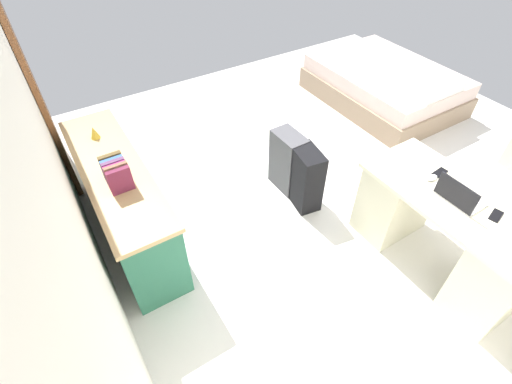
{
  "coord_description": "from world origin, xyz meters",
  "views": [
    {
      "loc": [
        -2.08,
        2.32,
        2.72
      ],
      "look_at": [
        -0.21,
        1.16,
        0.6
      ],
      "focal_mm": 26.36,
      "sensor_mm": 36.0,
      "label": 1
    }
  ],
  "objects_px": {
    "computer_mouse": "(432,178)",
    "bed": "(385,85)",
    "office_chair": "(505,187)",
    "suitcase_spare_grey": "(288,161)",
    "laptop": "(459,196)",
    "cell_phone_near_laptop": "(496,216)",
    "credenza": "(124,202)",
    "figurine_small": "(94,133)",
    "desk": "(443,232)",
    "suitcase_black": "(305,178)",
    "cell_phone_by_mouse": "(440,173)"
  },
  "relations": [
    {
      "from": "desk",
      "to": "bed",
      "type": "distance_m",
      "value": 2.73
    },
    {
      "from": "credenza",
      "to": "bed",
      "type": "bearing_deg",
      "value": -82.48
    },
    {
      "from": "computer_mouse",
      "to": "office_chair",
      "type": "bearing_deg",
      "value": -104.97
    },
    {
      "from": "desk",
      "to": "bed",
      "type": "xyz_separation_m",
      "value": [
        2.18,
        -1.63,
        -0.15
      ]
    },
    {
      "from": "credenza",
      "to": "cell_phone_near_laptop",
      "type": "xyz_separation_m",
      "value": [
        -1.93,
        -2.16,
        0.37
      ]
    },
    {
      "from": "cell_phone_near_laptop",
      "to": "figurine_small",
      "type": "relative_size",
      "value": 1.24
    },
    {
      "from": "office_chair",
      "to": "laptop",
      "type": "xyz_separation_m",
      "value": [
        -0.03,
        0.92,
        0.39
      ]
    },
    {
      "from": "office_chair",
      "to": "credenza",
      "type": "relative_size",
      "value": 0.52
    },
    {
      "from": "computer_mouse",
      "to": "figurine_small",
      "type": "xyz_separation_m",
      "value": [
        1.9,
        2.09,
        0.06
      ]
    },
    {
      "from": "suitcase_spare_grey",
      "to": "computer_mouse",
      "type": "xyz_separation_m",
      "value": [
        -1.2,
        -0.49,
        0.45
      ]
    },
    {
      "from": "suitcase_spare_grey",
      "to": "laptop",
      "type": "bearing_deg",
      "value": -164.14
    },
    {
      "from": "computer_mouse",
      "to": "cell_phone_near_laptop",
      "type": "bearing_deg",
      "value": -172.23
    },
    {
      "from": "bed",
      "to": "computer_mouse",
      "type": "xyz_separation_m",
      "value": [
        -1.92,
        1.63,
        0.53
      ]
    },
    {
      "from": "office_chair",
      "to": "suitcase_black",
      "type": "relative_size",
      "value": 1.49
    },
    {
      "from": "credenza",
      "to": "figurine_small",
      "type": "height_order",
      "value": "figurine_small"
    },
    {
      "from": "suitcase_black",
      "to": "cell_phone_near_laptop",
      "type": "height_order",
      "value": "cell_phone_near_laptop"
    },
    {
      "from": "bed",
      "to": "computer_mouse",
      "type": "distance_m",
      "value": 2.57
    },
    {
      "from": "cell_phone_near_laptop",
      "to": "cell_phone_by_mouse",
      "type": "xyz_separation_m",
      "value": [
        0.52,
        -0.05,
        0.0
      ]
    },
    {
      "from": "credenza",
      "to": "cell_phone_near_laptop",
      "type": "bearing_deg",
      "value": -131.79
    },
    {
      "from": "cell_phone_near_laptop",
      "to": "figurine_small",
      "type": "xyz_separation_m",
      "value": [
        2.41,
        2.16,
        0.07
      ]
    },
    {
      "from": "computer_mouse",
      "to": "bed",
      "type": "bearing_deg",
      "value": -40.73
    },
    {
      "from": "suitcase_spare_grey",
      "to": "computer_mouse",
      "type": "relative_size",
      "value": 6.38
    },
    {
      "from": "credenza",
      "to": "suitcase_black",
      "type": "bearing_deg",
      "value": -108.23
    },
    {
      "from": "desk",
      "to": "suitcase_black",
      "type": "distance_m",
      "value": 1.27
    },
    {
      "from": "suitcase_black",
      "to": "figurine_small",
      "type": "relative_size",
      "value": 5.73
    },
    {
      "from": "office_chair",
      "to": "suitcase_spare_grey",
      "type": "xyz_separation_m",
      "value": [
        1.43,
        1.37,
        -0.1
      ]
    },
    {
      "from": "bed",
      "to": "suitcase_spare_grey",
      "type": "distance_m",
      "value": 2.24
    },
    {
      "from": "laptop",
      "to": "cell_phone_near_laptop",
      "type": "height_order",
      "value": "laptop"
    },
    {
      "from": "bed",
      "to": "suitcase_black",
      "type": "distance_m",
      "value": 2.35
    },
    {
      "from": "suitcase_spare_grey",
      "to": "laptop",
      "type": "xyz_separation_m",
      "value": [
        -1.46,
        -0.45,
        0.49
      ]
    },
    {
      "from": "credenza",
      "to": "computer_mouse",
      "type": "bearing_deg",
      "value": -124.36
    },
    {
      "from": "laptop",
      "to": "figurine_small",
      "type": "xyz_separation_m",
      "value": [
        2.16,
        2.05,
        0.03
      ]
    },
    {
      "from": "computer_mouse",
      "to": "suitcase_spare_grey",
      "type": "bearing_deg",
      "value": 21.97
    },
    {
      "from": "credenza",
      "to": "suitcase_spare_grey",
      "type": "distance_m",
      "value": 1.61
    },
    {
      "from": "computer_mouse",
      "to": "cell_phone_by_mouse",
      "type": "relative_size",
      "value": 0.74
    },
    {
      "from": "laptop",
      "to": "cell_phone_near_laptop",
      "type": "relative_size",
      "value": 2.29
    },
    {
      "from": "desk",
      "to": "cell_phone_by_mouse",
      "type": "height_order",
      "value": "cell_phone_by_mouse"
    },
    {
      "from": "office_chair",
      "to": "bed",
      "type": "distance_m",
      "value": 2.28
    },
    {
      "from": "bed",
      "to": "cell_phone_by_mouse",
      "type": "bearing_deg",
      "value": 141.66
    },
    {
      "from": "suitcase_spare_grey",
      "to": "cell_phone_near_laptop",
      "type": "distance_m",
      "value": 1.85
    },
    {
      "from": "suitcase_spare_grey",
      "to": "laptop",
      "type": "height_order",
      "value": "laptop"
    },
    {
      "from": "office_chair",
      "to": "bed",
      "type": "bearing_deg",
      "value": -19.23
    },
    {
      "from": "suitcase_black",
      "to": "suitcase_spare_grey",
      "type": "relative_size",
      "value": 0.99
    },
    {
      "from": "desk",
      "to": "bed",
      "type": "relative_size",
      "value": 0.76
    },
    {
      "from": "desk",
      "to": "suitcase_spare_grey",
      "type": "height_order",
      "value": "desk"
    },
    {
      "from": "desk",
      "to": "office_chair",
      "type": "xyz_separation_m",
      "value": [
        0.04,
        -0.88,
        0.02
      ]
    },
    {
      "from": "suitcase_black",
      "to": "figurine_small",
      "type": "bearing_deg",
      "value": 66.91
    },
    {
      "from": "suitcase_spare_grey",
      "to": "figurine_small",
      "type": "height_order",
      "value": "figurine_small"
    },
    {
      "from": "office_chair",
      "to": "cell_phone_near_laptop",
      "type": "bearing_deg",
      "value": 108.97
    },
    {
      "from": "credenza",
      "to": "figurine_small",
      "type": "distance_m",
      "value": 0.65
    }
  ]
}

